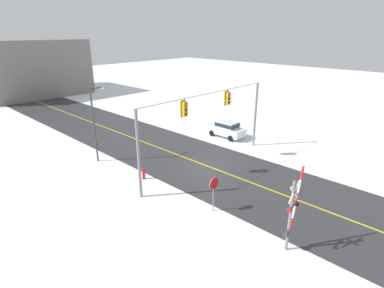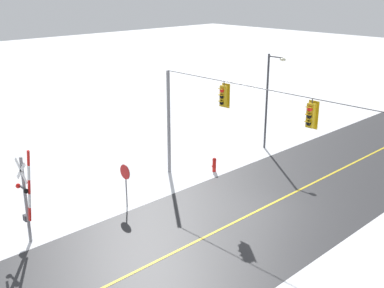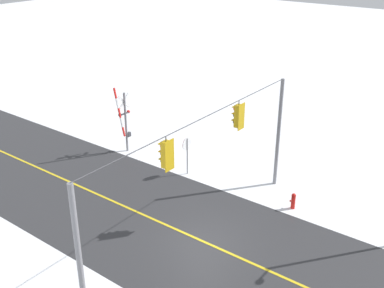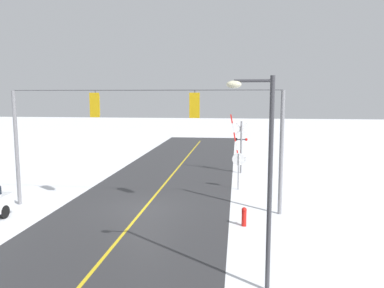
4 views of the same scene
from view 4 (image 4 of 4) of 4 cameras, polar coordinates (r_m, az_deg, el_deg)
name	(u,v)px [view 4 (image 4 of 4)]	position (r m, az deg, el deg)	size (l,w,h in m)	color
ground_plane	(144,209)	(20.27, -7.26, -9.71)	(160.00, 160.00, 0.00)	white
road_asphalt	(104,257)	(14.88, -13.14, -16.30)	(9.00, 80.00, 0.01)	#303033
lane_centre_line	(104,256)	(14.88, -13.14, -16.28)	(0.14, 72.00, 0.01)	gold
signal_span	(144,132)	(19.47, -7.33, 1.89)	(14.20, 0.47, 6.22)	gray
stop_sign	(238,163)	(23.89, 7.07, -2.86)	(0.80, 0.09, 2.35)	gray
railroad_crossing	(240,144)	(28.90, 7.33, 0.02)	(1.36, 0.31, 4.52)	gray
streetlamp_near	(263,164)	(11.26, 10.73, -3.07)	(1.39, 0.28, 6.50)	#38383D
fire_hydrant	(244,216)	(17.62, 7.90, -10.77)	(0.24, 0.31, 0.88)	red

